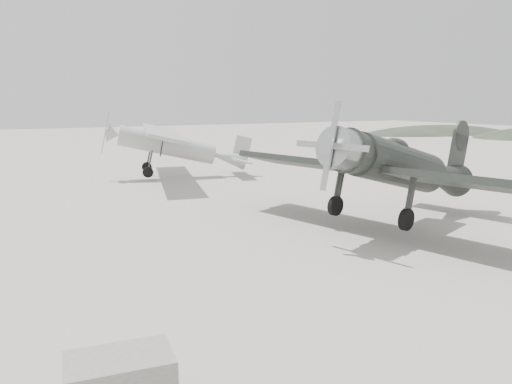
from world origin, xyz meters
The scene contains 5 objects.
ground centered at (0.00, 0.00, 0.00)m, with size 160.00×160.00×0.00m, color gray.
hill_northeast centered at (50.00, 40.00, 0.00)m, with size 32.00×16.00×5.20m, color #2B3325.
lowwing_monoplane centered at (5.15, 1.36, 2.22)m, with size 9.43×13.02×4.19m.
highwing_monoplane centered at (1.72, 16.81, 2.18)m, with size 8.80×12.28×3.48m.
equipment_block centered at (-6.65, -4.93, 0.40)m, with size 1.60×1.00×0.80m, color slate.
Camera 1 is at (-8.11, -12.02, 4.58)m, focal length 35.00 mm.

